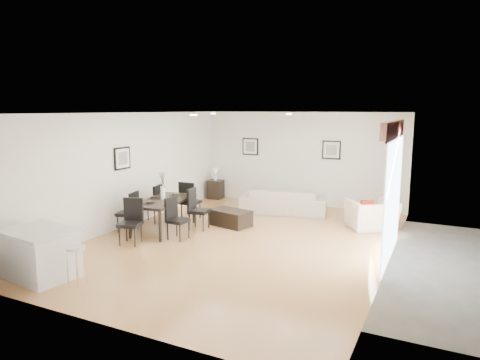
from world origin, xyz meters
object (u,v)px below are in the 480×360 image
at_px(coffee_table, 231,218).
at_px(kitchen_island, 40,253).
at_px(armchair, 372,215).
at_px(dining_chair_foot, 189,199).
at_px(side_table, 216,189).
at_px(sofa, 283,201).
at_px(bar_stool, 76,252).
at_px(dining_table, 163,203).
at_px(dining_chair_wnear, 130,209).
at_px(dining_chair_wfar, 154,202).
at_px(dining_chair_head, 132,218).
at_px(dining_chair_efar, 196,206).
at_px(dining_chair_enear, 175,216).

height_order(coffee_table, kitchen_island, kitchen_island).
height_order(armchair, dining_chair_foot, dining_chair_foot).
xyz_separation_m(dining_chair_foot, side_table, (-0.68, 2.59, -0.26)).
bearing_deg(coffee_table, side_table, 138.91).
relative_size(armchair, kitchen_island, 0.83).
height_order(sofa, bar_stool, sofa).
distance_m(dining_table, dining_chair_wnear, 0.76).
bearing_deg(dining_table, bar_stool, -84.70).
xyz_separation_m(dining_chair_foot, bar_stool, (0.66, -4.29, 0.01)).
height_order(sofa, dining_chair_foot, dining_chair_foot).
bearing_deg(dining_chair_wfar, dining_chair_head, 8.42).
bearing_deg(sofa, dining_chair_efar, 48.43).
relative_size(armchair, bar_stool, 1.64).
distance_m(dining_table, side_table, 3.75).
xyz_separation_m(sofa, dining_table, (-1.92, -2.78, 0.32)).
bearing_deg(dining_table, coffee_table, 33.95).
relative_size(sofa, kitchen_island, 1.78).
bearing_deg(armchair, dining_chair_foot, -18.90).
height_order(dining_table, dining_chair_enear, dining_chair_enear).
relative_size(dining_chair_wnear, dining_chair_foot, 0.95).
bearing_deg(sofa, kitchen_island, 58.35).
bearing_deg(dining_chair_enear, dining_chair_efar, 2.71).
distance_m(dining_chair_enear, dining_chair_efar, 0.86).
bearing_deg(dining_chair_wnear, dining_chair_enear, 76.37).
height_order(dining_table, dining_chair_head, dining_chair_head).
xyz_separation_m(armchair, dining_chair_efar, (-3.71, -1.80, 0.19)).
bearing_deg(dining_chair_enear, armchair, -51.86).
distance_m(dining_chair_wnear, bar_stool, 3.08).
xyz_separation_m(armchair, dining_chair_foot, (-4.32, -1.15, 0.20)).
relative_size(dining_chair_wnear, bar_stool, 1.43).
relative_size(dining_table, dining_chair_wfar, 1.94).
bearing_deg(dining_table, kitchen_island, -99.04).
bearing_deg(kitchen_island, dining_chair_efar, 85.06).
height_order(sofa, dining_chair_head, dining_chair_head).
xyz_separation_m(sofa, dining_chair_head, (-1.94, -3.86, 0.20)).
bearing_deg(dining_chair_wfar, dining_chair_foot, 122.40).
distance_m(dining_chair_enear, dining_chair_foot, 1.63).
relative_size(dining_chair_wfar, kitchen_island, 0.74).
height_order(dining_chair_enear, coffee_table, dining_chair_enear).
xyz_separation_m(armchair, bar_stool, (-3.66, -5.44, 0.21)).
bearing_deg(side_table, armchair, -16.13).
height_order(dining_chair_efar, bar_stool, dining_chair_efar).
xyz_separation_m(coffee_table, side_table, (-1.89, 2.64, 0.10)).
bearing_deg(dining_chair_head, dining_chair_enear, 30.60).
height_order(sofa, kitchen_island, kitchen_island).
height_order(armchair, side_table, armchair).
bearing_deg(sofa, coffee_table, 55.47).
bearing_deg(bar_stool, dining_table, 101.61).
height_order(dining_chair_foot, bar_stool, dining_chair_foot).
height_order(dining_table, dining_chair_efar, dining_chair_efar).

